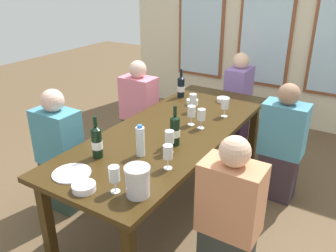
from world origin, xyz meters
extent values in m
plane|color=brown|center=(0.00, 0.00, 0.00)|extent=(12.00, 12.00, 0.00)
cube|color=beige|center=(0.00, 2.42, 1.45)|extent=(4.12, 0.06, 2.90)
cube|color=brown|center=(-0.95, 2.37, 1.45)|extent=(0.72, 0.03, 1.88)
cube|color=silver|center=(-0.95, 2.36, 1.45)|extent=(0.64, 0.01, 1.80)
cube|color=brown|center=(0.00, 2.37, 1.45)|extent=(0.72, 0.03, 1.88)
cube|color=silver|center=(0.00, 2.36, 1.45)|extent=(0.64, 0.01, 1.80)
cube|color=#37260E|center=(0.00, 0.00, 0.72)|extent=(0.92, 2.39, 0.04)
cube|color=#37260E|center=(-0.37, -1.10, 0.35)|extent=(0.07, 0.07, 0.70)
cube|color=#37260E|center=(-0.37, 1.10, 0.35)|extent=(0.07, 0.07, 0.70)
cube|color=#37260E|center=(0.37, 1.10, 0.35)|extent=(0.07, 0.07, 0.70)
cylinder|color=white|center=(-0.19, -0.98, 0.74)|extent=(0.26, 0.26, 0.01)
cylinder|color=silver|center=(0.33, -0.94, 0.82)|extent=(0.14, 0.14, 0.17)
cylinder|color=silver|center=(0.33, -0.94, 0.92)|extent=(0.16, 0.16, 0.02)
cylinder|color=black|center=(-0.35, 0.75, 0.84)|extent=(0.07, 0.07, 0.20)
cone|color=black|center=(-0.35, 0.75, 0.95)|extent=(0.07, 0.07, 0.02)
cylinder|color=black|center=(-0.35, 0.75, 1.00)|extent=(0.03, 0.03, 0.08)
cylinder|color=silver|center=(-0.35, 0.75, 0.83)|extent=(0.08, 0.08, 0.06)
cylinder|color=black|center=(0.17, -0.25, 0.85)|extent=(0.08, 0.07, 0.22)
cone|color=black|center=(0.17, -0.25, 0.97)|extent=(0.08, 0.07, 0.02)
cylinder|color=black|center=(0.17, -0.25, 1.02)|extent=(0.03, 0.03, 0.08)
cylinder|color=silver|center=(0.17, -0.25, 0.84)|extent=(0.08, 0.08, 0.06)
cylinder|color=black|center=(-0.20, -0.71, 0.85)|extent=(0.08, 0.07, 0.22)
cone|color=black|center=(-0.20, -0.71, 0.97)|extent=(0.08, 0.07, 0.02)
cylinder|color=black|center=(-0.20, -0.71, 1.02)|extent=(0.03, 0.03, 0.08)
cylinder|color=white|center=(-0.20, -0.71, 0.84)|extent=(0.08, 0.08, 0.06)
cylinder|color=white|center=(0.09, 0.85, 0.76)|extent=(0.13, 0.13, 0.04)
cylinder|color=white|center=(0.02, -1.07, 0.76)|extent=(0.15, 0.15, 0.04)
cylinder|color=white|center=(-0.13, 0.61, 0.77)|extent=(0.12, 0.12, 0.05)
cylinder|color=white|center=(0.05, -0.53, 0.85)|extent=(0.06, 0.06, 0.22)
cylinder|color=blue|center=(0.05, -0.53, 0.97)|extent=(0.04, 0.04, 0.02)
cylinder|color=white|center=(0.31, -0.58, 0.74)|extent=(0.06, 0.06, 0.00)
cylinder|color=white|center=(0.31, -0.58, 0.78)|extent=(0.01, 0.01, 0.07)
cylinder|color=white|center=(0.31, -0.58, 0.87)|extent=(0.07, 0.07, 0.09)
cylinder|color=maroon|center=(0.31, -0.58, 0.84)|extent=(0.06, 0.06, 0.03)
cylinder|color=white|center=(0.20, 0.13, 0.74)|extent=(0.06, 0.06, 0.00)
cylinder|color=white|center=(0.20, 0.13, 0.78)|extent=(0.01, 0.01, 0.07)
cylinder|color=white|center=(0.20, 0.13, 0.87)|extent=(0.07, 0.07, 0.09)
cylinder|color=#590C19|center=(0.20, 0.13, 0.84)|extent=(0.06, 0.06, 0.03)
cylinder|color=white|center=(0.10, 0.15, 0.74)|extent=(0.06, 0.06, 0.00)
cylinder|color=white|center=(0.10, 0.15, 0.78)|extent=(0.01, 0.01, 0.07)
cylinder|color=white|center=(0.10, 0.15, 0.87)|extent=(0.07, 0.07, 0.09)
cylinder|color=beige|center=(0.10, 0.15, 0.84)|extent=(0.06, 0.06, 0.04)
cylinder|color=white|center=(-0.04, 0.44, 0.74)|extent=(0.06, 0.06, 0.00)
cylinder|color=white|center=(-0.04, 0.44, 0.78)|extent=(0.01, 0.01, 0.07)
cylinder|color=white|center=(-0.04, 0.44, 0.87)|extent=(0.07, 0.07, 0.09)
cylinder|color=beige|center=(-0.04, 0.44, 0.84)|extent=(0.06, 0.06, 0.04)
cylinder|color=white|center=(0.20, -0.38, 0.74)|extent=(0.06, 0.06, 0.00)
cylinder|color=white|center=(0.20, -0.38, 0.78)|extent=(0.01, 0.01, 0.07)
cylinder|color=white|center=(0.20, -0.38, 0.87)|extent=(0.07, 0.07, 0.09)
cylinder|color=maroon|center=(0.20, -0.38, 0.84)|extent=(0.06, 0.06, 0.04)
cylinder|color=white|center=(0.27, 0.48, 0.74)|extent=(0.06, 0.06, 0.00)
cylinder|color=white|center=(0.27, 0.48, 0.78)|extent=(0.01, 0.01, 0.07)
cylinder|color=white|center=(0.27, 0.48, 0.87)|extent=(0.07, 0.07, 0.09)
cylinder|color=white|center=(0.19, -0.99, 0.74)|extent=(0.06, 0.06, 0.00)
cylinder|color=white|center=(0.19, -0.99, 0.78)|extent=(0.01, 0.01, 0.07)
cylinder|color=white|center=(0.19, -0.99, 0.87)|extent=(0.07, 0.07, 0.09)
cube|color=#28392F|center=(-0.79, -0.57, 0.23)|extent=(0.32, 0.24, 0.45)
cube|color=teal|center=(-0.79, -0.57, 0.69)|extent=(0.38, 0.24, 0.48)
sphere|color=beige|center=(-0.79, -0.57, 1.02)|extent=(0.19, 0.19, 0.19)
cube|color=tan|center=(0.79, -0.61, 0.69)|extent=(0.38, 0.24, 0.48)
sphere|color=beige|center=(0.79, -0.61, 1.02)|extent=(0.19, 0.19, 0.19)
cube|color=#302E3D|center=(-0.79, 0.59, 0.23)|extent=(0.32, 0.24, 0.45)
cube|color=pink|center=(-0.79, 0.59, 0.69)|extent=(0.38, 0.24, 0.48)
sphere|color=beige|center=(-0.79, 0.59, 1.02)|extent=(0.19, 0.19, 0.19)
cube|color=#362830|center=(0.79, 0.60, 0.23)|extent=(0.32, 0.24, 0.45)
cube|color=teal|center=(0.79, 0.60, 0.69)|extent=(0.38, 0.24, 0.48)
sphere|color=#987157|center=(0.79, 0.60, 1.02)|extent=(0.19, 0.19, 0.19)
cube|color=#39233C|center=(0.00, 1.55, 0.23)|extent=(0.24, 0.32, 0.45)
cube|color=#8C6BB9|center=(0.00, 1.55, 0.69)|extent=(0.24, 0.38, 0.48)
sphere|color=beige|center=(0.00, 1.55, 1.02)|extent=(0.19, 0.19, 0.19)
camera|label=1|loc=(1.40, -2.33, 1.96)|focal=37.35mm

